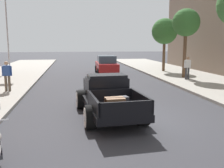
# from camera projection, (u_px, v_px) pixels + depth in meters

# --- Properties ---
(ground_plane) EXTENTS (140.00, 140.00, 0.00)m
(ground_plane) POSITION_uv_depth(u_px,v_px,m) (126.00, 118.00, 9.62)
(ground_plane) COLOR #333338
(hotrod_truck_black) EXTENTS (2.43, 5.03, 1.58)m
(hotrod_truck_black) POSITION_uv_depth(u_px,v_px,m) (107.00, 96.00, 9.96)
(hotrod_truck_black) COLOR black
(hotrod_truck_black) RESTS_ON ground
(car_background_red) EXTENTS (1.93, 4.33, 1.65)m
(car_background_red) POSITION_uv_depth(u_px,v_px,m) (106.00, 65.00, 22.99)
(car_background_red) COLOR #AD1E1E
(car_background_red) RESTS_ON ground
(pedestrian_sidewalk_left) EXTENTS (0.53, 0.22, 1.65)m
(pedestrian_sidewalk_left) POSITION_uv_depth(u_px,v_px,m) (7.00, 74.00, 13.96)
(pedestrian_sidewalk_left) COLOR brown
(pedestrian_sidewalk_left) RESTS_ON sidewalk_left
(pedestrian_sidewalk_right) EXTENTS (0.53, 0.22, 1.65)m
(pedestrian_sidewalk_right) POSITION_uv_depth(u_px,v_px,m) (187.00, 67.00, 18.41)
(pedestrian_sidewalk_right) COLOR #333338
(pedestrian_sidewalk_right) RESTS_ON sidewalk_right
(flagpole) EXTENTS (1.74, 0.16, 9.16)m
(flagpole) POSITION_uv_depth(u_px,v_px,m) (9.00, 9.00, 22.74)
(flagpole) COLOR #B2B2B7
(flagpole) RESTS_ON sidewalk_left
(street_tree_second) EXTENTS (2.06, 2.06, 5.16)m
(street_tree_second) POSITION_uv_depth(u_px,v_px,m) (186.00, 23.00, 19.02)
(street_tree_second) COLOR brown
(street_tree_second) RESTS_ON sidewalk_right
(street_tree_third) EXTENTS (2.38, 2.38, 4.88)m
(street_tree_third) POSITION_uv_depth(u_px,v_px,m) (165.00, 32.00, 23.55)
(street_tree_third) COLOR brown
(street_tree_third) RESTS_ON sidewalk_right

